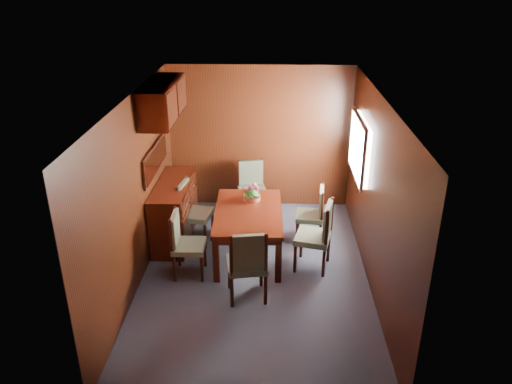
{
  "coord_description": "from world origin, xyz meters",
  "views": [
    {
      "loc": [
        0.22,
        -5.64,
        3.79
      ],
      "look_at": [
        0.0,
        0.41,
        1.05
      ],
      "focal_mm": 35.0,
      "sensor_mm": 36.0,
      "label": 1
    }
  ],
  "objects_px": {
    "chair_right_near": "(319,232)",
    "flower_centerpiece": "(252,192)",
    "sideboard": "(174,211)",
    "chair_left_near": "(183,241)",
    "chair_head": "(248,261)",
    "dining_table": "(248,217)"
  },
  "relations": [
    {
      "from": "dining_table",
      "to": "sideboard",
      "type": "bearing_deg",
      "value": 156.88
    },
    {
      "from": "dining_table",
      "to": "chair_left_near",
      "type": "xyz_separation_m",
      "value": [
        -0.83,
        -0.53,
        -0.09
      ]
    },
    {
      "from": "sideboard",
      "to": "chair_left_near",
      "type": "xyz_separation_m",
      "value": [
        0.31,
        -0.98,
        0.06
      ]
    },
    {
      "from": "sideboard",
      "to": "flower_centerpiece",
      "type": "bearing_deg",
      "value": -4.26
    },
    {
      "from": "chair_left_near",
      "to": "chair_head",
      "type": "xyz_separation_m",
      "value": [
        0.87,
        -0.55,
        0.05
      ]
    },
    {
      "from": "sideboard",
      "to": "chair_left_near",
      "type": "relative_size",
      "value": 1.53
    },
    {
      "from": "sideboard",
      "to": "chair_left_near",
      "type": "bearing_deg",
      "value": -72.5
    },
    {
      "from": "chair_left_near",
      "to": "chair_right_near",
      "type": "height_order",
      "value": "chair_right_near"
    },
    {
      "from": "sideboard",
      "to": "chair_head",
      "type": "bearing_deg",
      "value": -52.31
    },
    {
      "from": "chair_right_near",
      "to": "flower_centerpiece",
      "type": "distance_m",
      "value": 1.18
    },
    {
      "from": "chair_left_near",
      "to": "flower_centerpiece",
      "type": "height_order",
      "value": "flower_centerpiece"
    },
    {
      "from": "sideboard",
      "to": "chair_head",
      "type": "height_order",
      "value": "chair_head"
    },
    {
      "from": "dining_table",
      "to": "chair_right_near",
      "type": "bearing_deg",
      "value": -19.38
    },
    {
      "from": "chair_left_near",
      "to": "chair_head",
      "type": "bearing_deg",
      "value": 56.84
    },
    {
      "from": "chair_head",
      "to": "chair_right_near",
      "type": "bearing_deg",
      "value": 30.65
    },
    {
      "from": "chair_head",
      "to": "sideboard",
      "type": "bearing_deg",
      "value": 118.43
    },
    {
      "from": "sideboard",
      "to": "dining_table",
      "type": "relative_size",
      "value": 0.93
    },
    {
      "from": "chair_left_near",
      "to": "flower_centerpiece",
      "type": "bearing_deg",
      "value": 135.11
    },
    {
      "from": "sideboard",
      "to": "chair_right_near",
      "type": "bearing_deg",
      "value": -19.98
    },
    {
      "from": "chair_head",
      "to": "dining_table",
      "type": "bearing_deg",
      "value": 83.04
    },
    {
      "from": "chair_left_near",
      "to": "chair_head",
      "type": "relative_size",
      "value": 0.92
    },
    {
      "from": "dining_table",
      "to": "chair_head",
      "type": "height_order",
      "value": "chair_head"
    }
  ]
}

